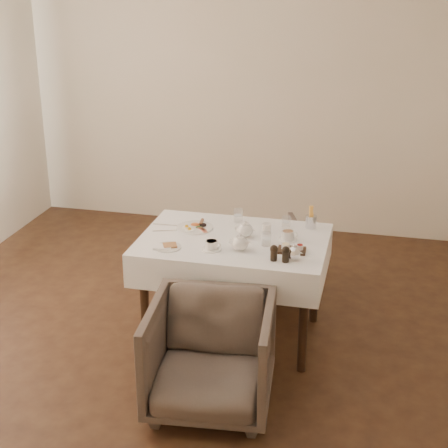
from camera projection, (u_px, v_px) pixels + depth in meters
name	position (u px, v px, depth m)	size (l,w,h in m)	color
table	(233.00, 254.00, 4.74)	(1.28, 0.88, 0.75)	black
armchair_near	(210.00, 356.00, 4.08)	(0.73, 0.75, 0.68)	brown
armchair_far	(262.00, 257.00, 5.56)	(0.61, 0.63, 0.57)	brown
breakfast_plate	(195.00, 227.00, 4.87)	(0.26, 0.26, 0.03)	white
side_plate	(167.00, 247.00, 4.54)	(0.18, 0.18, 0.02)	white
teapot_centre	(245.00, 229.00, 4.70)	(0.15, 0.11, 0.12)	white
teapot_front	(240.00, 242.00, 4.49)	(0.15, 0.11, 0.12)	white
creamer	(267.00, 228.00, 4.77)	(0.06, 0.06, 0.07)	white
teacup_near	(211.00, 246.00, 4.51)	(0.13, 0.13, 0.06)	white
teacup_far	(288.00, 236.00, 4.67)	(0.13, 0.13, 0.06)	white
glass_left	(238.00, 216.00, 4.98)	(0.07, 0.07, 0.09)	silver
glass_mid	(266.00, 239.00, 4.57)	(0.07, 0.07, 0.09)	silver
glass_right	(286.00, 222.00, 4.86)	(0.06, 0.06, 0.09)	silver
condiment_board	(292.00, 249.00, 4.49)	(0.19, 0.13, 0.05)	black
pepper_mill_left	(274.00, 253.00, 4.34)	(0.05, 0.05, 0.11)	black
pepper_mill_right	(286.00, 254.00, 4.32)	(0.05, 0.05, 0.11)	black
silver_pot	(294.00, 252.00, 4.34)	(0.10, 0.09, 0.11)	white
fries_cup	(311.00, 218.00, 4.86)	(0.08, 0.08, 0.17)	silver
cutlery_fork	(165.00, 225.00, 4.93)	(0.01, 0.19, 0.00)	silver
cutlery_knife	(165.00, 231.00, 4.82)	(0.01, 0.18, 0.00)	silver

